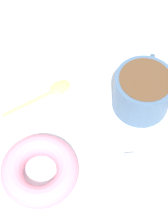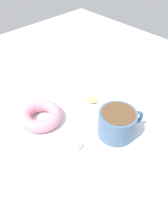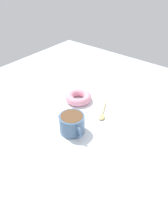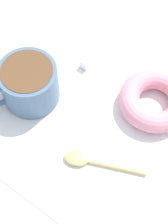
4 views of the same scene
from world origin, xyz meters
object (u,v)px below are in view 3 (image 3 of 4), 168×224
(spoon, at_px, (102,115))
(coffee_cup, at_px, (72,123))
(sugar_cube, at_px, (58,114))
(donut, at_px, (78,97))

(spoon, bearing_deg, coffee_cup, -13.05)
(coffee_cup, distance_m, sugar_cube, 0.11)
(coffee_cup, height_order, donut, coffee_cup)
(donut, distance_m, sugar_cube, 0.13)
(donut, xyz_separation_m, spoon, (0.02, 0.14, -0.01))
(donut, xyz_separation_m, sugar_cube, (0.13, 0.01, -0.01))
(spoon, bearing_deg, sugar_cube, -50.70)
(coffee_cup, bearing_deg, spoon, 166.95)
(coffee_cup, bearing_deg, donut, -146.65)
(donut, height_order, sugar_cube, donut)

